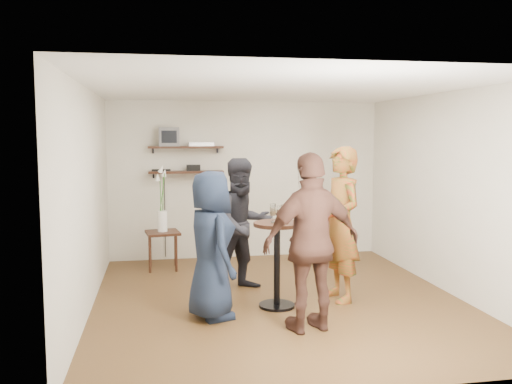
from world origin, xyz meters
The scene contains 18 objects.
room centered at (0.00, 0.00, 1.30)m, with size 4.58×5.08×2.68m.
shelf_upper centered at (-1.00, 2.38, 1.85)m, with size 1.20×0.25×0.04m, color black.
shelf_lower centered at (-1.00, 2.38, 1.45)m, with size 1.20×0.25×0.04m, color black.
crt_monitor centered at (-1.27, 2.38, 2.02)m, with size 0.32×0.30×0.30m, color #59595B.
dvd_deck centered at (-0.76, 2.38, 1.90)m, with size 0.40×0.24×0.06m, color silver.
radio centered at (-0.88, 2.38, 1.52)m, with size 0.22×0.10×0.10m, color black.
power_strip centered at (-1.40, 2.42, 1.48)m, with size 0.30×0.05×0.03m, color black.
side_table centered at (-1.39, 1.84, 0.49)m, with size 0.55×0.55×0.58m.
vase_lilies centered at (-1.40, 1.84, 0.91)m, with size 0.20×0.20×1.03m.
drinks_table centered at (-0.08, -0.26, 0.66)m, with size 0.56×0.56×1.02m.
wine_glass_fl centered at (-0.13, -0.29, 1.15)m, with size 0.06×0.06×0.19m.
wine_glass_fr centered at (0.00, -0.29, 1.16)m, with size 0.07×0.07×0.21m.
wine_glass_bl centered at (-0.12, -0.21, 1.17)m, with size 0.07×0.07×0.22m.
wine_glass_br centered at (-0.05, -0.24, 1.15)m, with size 0.06×0.06×0.19m.
person_plaid centered at (0.76, -0.12, 0.95)m, with size 0.70×0.46×1.91m, color red.
person_dark centered at (-0.36, 0.54, 0.87)m, with size 0.85×0.66×1.75m, color black.
person_navy centered at (-0.88, -0.50, 0.83)m, with size 0.81×0.53×1.66m, color black.
person_brown centered at (0.11, -1.08, 0.94)m, with size 1.10×0.46×1.87m, color #40241B.
Camera 1 is at (-1.44, -6.41, 2.04)m, focal length 38.00 mm.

